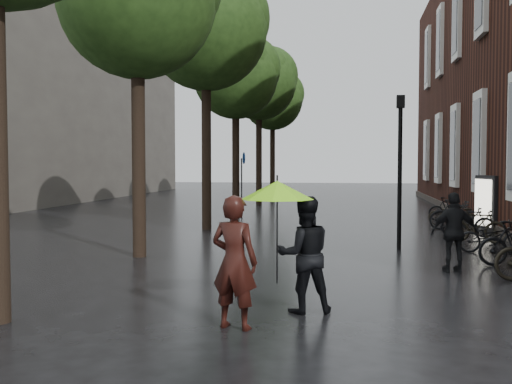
% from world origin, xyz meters
% --- Properties ---
extents(ground, '(120.00, 120.00, 0.00)m').
position_xyz_m(ground, '(0.00, 0.00, 0.00)').
color(ground, black).
extents(street_trees, '(4.33, 34.03, 8.91)m').
position_xyz_m(street_trees, '(-3.99, 15.91, 6.34)').
color(street_trees, black).
rests_on(street_trees, ground).
extents(person_burgundy, '(0.76, 0.59, 1.84)m').
position_xyz_m(person_burgundy, '(-0.63, 1.23, 0.92)').
color(person_burgundy, black).
rests_on(person_burgundy, ground).
extents(person_black, '(1.02, 0.90, 1.77)m').
position_xyz_m(person_black, '(0.25, 2.25, 0.89)').
color(person_black, black).
rests_on(person_black, ground).
extents(lime_umbrella, '(1.06, 1.06, 1.57)m').
position_xyz_m(lime_umbrella, '(-0.11, 1.79, 1.88)').
color(lime_umbrella, black).
rests_on(lime_umbrella, ground).
extents(pedestrian_walking, '(1.03, 0.57, 1.66)m').
position_xyz_m(pedestrian_walking, '(3.07, 6.11, 0.83)').
color(pedestrian_walking, black).
rests_on(pedestrian_walking, ground).
extents(parked_bicycles, '(1.93, 12.61, 1.03)m').
position_xyz_m(parked_bicycles, '(4.50, 11.17, 0.48)').
color(parked_bicycles, black).
rests_on(parked_bicycles, ground).
extents(ad_lightbox, '(0.28, 1.23, 1.85)m').
position_xyz_m(ad_lightbox, '(5.31, 13.52, 0.93)').
color(ad_lightbox, black).
rests_on(ad_lightbox, ground).
extents(lamp_post, '(0.21, 0.21, 4.02)m').
position_xyz_m(lamp_post, '(2.19, 9.26, 2.44)').
color(lamp_post, black).
rests_on(lamp_post, ground).
extents(cycle_sign, '(0.14, 0.49, 2.70)m').
position_xyz_m(cycle_sign, '(-3.61, 18.22, 1.79)').
color(cycle_sign, '#262628').
rests_on(cycle_sign, ground).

